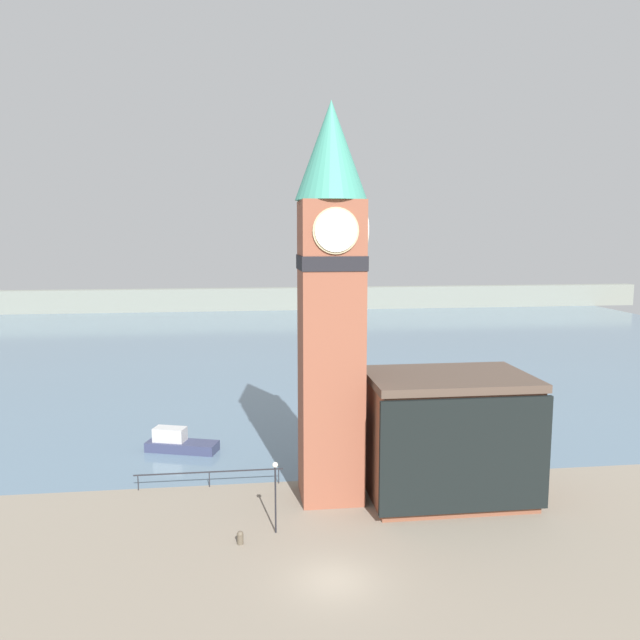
{
  "coord_description": "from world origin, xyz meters",
  "views": [
    {
      "loc": [
        -4.27,
        -28.65,
        17.12
      ],
      "look_at": [
        0.25,
        7.53,
        12.08
      ],
      "focal_mm": 35.0,
      "sensor_mm": 36.0,
      "label": 1
    }
  ],
  "objects": [
    {
      "name": "ground_plane",
      "position": [
        0.0,
        0.0,
        0.0
      ],
      "size": [
        160.0,
        160.0,
        0.0
      ],
      "primitive_type": "plane",
      "color": "gray"
    },
    {
      "name": "water",
      "position": [
        0.0,
        72.82,
        -0.0
      ],
      "size": [
        160.0,
        120.0,
        0.0
      ],
      "color": "slate",
      "rests_on": "ground_plane"
    },
    {
      "name": "far_shoreline",
      "position": [
        0.0,
        112.82,
        2.5
      ],
      "size": [
        180.0,
        3.0,
        5.0
      ],
      "color": "gray",
      "rests_on": "water"
    },
    {
      "name": "pier_railing",
      "position": [
        -6.73,
        12.57,
        0.95
      ],
      "size": [
        10.07,
        0.08,
        1.09
      ],
      "color": "#232328",
      "rests_on": "ground_plane"
    },
    {
      "name": "clock_tower",
      "position": [
        1.26,
        10.03,
        13.37
      ],
      "size": [
        4.48,
        4.48,
        25.18
      ],
      "color": "brown",
      "rests_on": "ground_plane"
    },
    {
      "name": "pier_building",
      "position": [
        8.81,
        9.05,
        4.1
      ],
      "size": [
        10.54,
        7.17,
        8.17
      ],
      "color": "brown",
      "rests_on": "ground_plane"
    },
    {
      "name": "boat_near",
      "position": [
        -9.53,
        20.13,
        0.67
      ],
      "size": [
        5.92,
        3.45,
        1.86
      ],
      "rotation": [
        0.0,
        0.0,
        -0.3
      ],
      "color": "#333856",
      "rests_on": "water"
    },
    {
      "name": "mooring_bollard_near",
      "position": [
        -4.63,
        4.32,
        0.4
      ],
      "size": [
        0.37,
        0.37,
        0.76
      ],
      "color": "brown",
      "rests_on": "ground_plane"
    },
    {
      "name": "lamp_post",
      "position": [
        -2.59,
        5.41,
        2.94
      ],
      "size": [
        0.32,
        0.32,
        4.25
      ],
      "color": "black",
      "rests_on": "ground_plane"
    }
  ]
}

